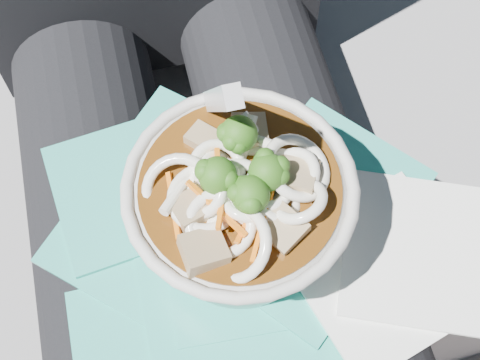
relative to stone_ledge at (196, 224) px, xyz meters
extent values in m
cube|color=slate|center=(0.00, 0.00, 0.00)|extent=(1.02, 0.54, 0.44)
cylinder|color=black|center=(-0.09, -0.15, 0.29)|extent=(0.14, 0.48, 0.14)
cylinder|color=black|center=(0.09, -0.15, 0.29)|extent=(0.14, 0.48, 0.14)
cube|color=teal|center=(0.01, -0.20, 0.36)|extent=(0.13, 0.12, 0.00)
cube|color=teal|center=(-0.02, -0.26, 0.37)|extent=(0.23, 0.23, 0.00)
cube|color=teal|center=(-0.01, -0.15, 0.37)|extent=(0.26, 0.26, 0.00)
cube|color=teal|center=(0.01, -0.20, 0.37)|extent=(0.15, 0.19, 0.00)
cube|color=teal|center=(0.02, -0.17, 0.37)|extent=(0.14, 0.18, 0.00)
cube|color=teal|center=(-0.05, -0.11, 0.37)|extent=(0.14, 0.14, 0.00)
cube|color=teal|center=(0.08, -0.17, 0.38)|extent=(0.22, 0.21, 0.00)
cube|color=white|center=(0.12, -0.23, 0.38)|extent=(0.16, 0.16, 0.00)
cube|color=white|center=(0.15, -0.23, 0.38)|extent=(0.16, 0.16, 0.00)
torus|color=silver|center=(0.02, -0.18, 0.46)|extent=(0.16, 0.16, 0.01)
cylinder|color=#4C290A|center=(0.02, -0.18, 0.46)|extent=(0.14, 0.14, 0.01)
torus|color=white|center=(0.00, -0.17, 0.47)|extent=(0.07, 0.07, 0.03)
torus|color=white|center=(0.02, -0.19, 0.47)|extent=(0.04, 0.04, 0.03)
torus|color=white|center=(0.02, -0.18, 0.47)|extent=(0.05, 0.05, 0.02)
torus|color=white|center=(0.06, -0.18, 0.47)|extent=(0.05, 0.05, 0.03)
torus|color=white|center=(0.01, -0.22, 0.47)|extent=(0.05, 0.05, 0.04)
torus|color=white|center=(0.00, -0.21, 0.47)|extent=(0.07, 0.07, 0.03)
torus|color=white|center=(0.06, -0.18, 0.48)|extent=(0.07, 0.07, 0.03)
torus|color=white|center=(0.01, -0.17, 0.47)|extent=(0.05, 0.05, 0.02)
torus|color=white|center=(0.03, -0.17, 0.47)|extent=(0.03, 0.04, 0.03)
torus|color=white|center=(0.01, -0.17, 0.47)|extent=(0.04, 0.05, 0.04)
torus|color=white|center=(0.00, -0.18, 0.48)|extent=(0.04, 0.05, 0.04)
torus|color=white|center=(-0.02, -0.18, 0.47)|extent=(0.06, 0.06, 0.04)
torus|color=white|center=(0.05, -0.20, 0.48)|extent=(0.05, 0.05, 0.03)
torus|color=white|center=(0.04, -0.19, 0.47)|extent=(0.05, 0.05, 0.03)
torus|color=white|center=(0.04, -0.19, 0.47)|extent=(0.04, 0.04, 0.02)
torus|color=white|center=(-0.01, -0.19, 0.47)|extent=(0.06, 0.06, 0.01)
torus|color=white|center=(0.05, -0.19, 0.47)|extent=(0.07, 0.07, 0.02)
cylinder|color=white|center=(0.01, -0.17, 0.47)|extent=(0.03, 0.01, 0.01)
cylinder|color=white|center=(0.04, -0.15, 0.47)|extent=(0.02, 0.03, 0.02)
cylinder|color=white|center=(0.01, -0.19, 0.47)|extent=(0.04, 0.02, 0.02)
cylinder|color=white|center=(-0.02, -0.18, 0.47)|extent=(0.03, 0.04, 0.01)
cylinder|color=white|center=(0.03, -0.15, 0.47)|extent=(0.02, 0.03, 0.02)
cylinder|color=white|center=(0.04, -0.14, 0.47)|extent=(0.02, 0.03, 0.02)
cylinder|color=#628D44|center=(0.04, -0.18, 0.47)|extent=(0.01, 0.01, 0.01)
sphere|color=#1F5212|center=(0.04, -0.18, 0.49)|extent=(0.03, 0.03, 0.03)
sphere|color=#1F5212|center=(0.04, -0.17, 0.49)|extent=(0.01, 0.01, 0.01)
sphere|color=#1F5212|center=(0.04, -0.19, 0.49)|extent=(0.01, 0.01, 0.01)
sphere|color=#1F5212|center=(0.05, -0.18, 0.49)|extent=(0.01, 0.01, 0.01)
sphere|color=#1F5212|center=(0.04, -0.17, 0.49)|extent=(0.01, 0.01, 0.01)
cylinder|color=#628D44|center=(0.03, -0.15, 0.47)|extent=(0.01, 0.01, 0.01)
sphere|color=#1F5212|center=(0.03, -0.15, 0.49)|extent=(0.03, 0.03, 0.03)
sphere|color=#1F5212|center=(0.02, -0.15, 0.49)|extent=(0.01, 0.01, 0.01)
sphere|color=#1F5212|center=(0.02, -0.15, 0.49)|extent=(0.01, 0.01, 0.01)
sphere|color=#1F5212|center=(0.02, -0.16, 0.49)|extent=(0.01, 0.01, 0.01)
sphere|color=#1F5212|center=(0.02, -0.16, 0.49)|extent=(0.01, 0.01, 0.01)
cylinder|color=#628D44|center=(0.01, -0.18, 0.47)|extent=(0.01, 0.01, 0.01)
sphere|color=#1F5212|center=(0.01, -0.18, 0.49)|extent=(0.03, 0.03, 0.03)
sphere|color=#1F5212|center=(0.00, -0.18, 0.49)|extent=(0.01, 0.01, 0.01)
sphere|color=#1F5212|center=(0.01, -0.18, 0.49)|extent=(0.01, 0.01, 0.01)
sphere|color=#1F5212|center=(0.00, -0.17, 0.49)|extent=(0.01, 0.01, 0.01)
sphere|color=#1F5212|center=(0.01, -0.18, 0.49)|extent=(0.01, 0.01, 0.01)
cylinder|color=#628D44|center=(0.02, -0.20, 0.47)|extent=(0.01, 0.01, 0.01)
sphere|color=#1F5212|center=(0.02, -0.20, 0.49)|extent=(0.03, 0.03, 0.03)
sphere|color=#1F5212|center=(0.01, -0.19, 0.49)|extent=(0.01, 0.01, 0.01)
sphere|color=#1F5212|center=(0.02, -0.20, 0.49)|extent=(0.01, 0.01, 0.01)
sphere|color=#1F5212|center=(0.02, -0.19, 0.49)|extent=(0.01, 0.01, 0.01)
sphere|color=#1F5212|center=(0.02, -0.20, 0.49)|extent=(0.01, 0.01, 0.01)
cube|color=orange|center=(0.01, -0.18, 0.47)|extent=(0.01, 0.04, 0.01)
cube|color=orange|center=(0.00, -0.20, 0.48)|extent=(0.03, 0.05, 0.01)
cube|color=orange|center=(0.02, -0.20, 0.47)|extent=(0.03, 0.04, 0.01)
cube|color=orange|center=(0.03, -0.21, 0.48)|extent=(0.03, 0.05, 0.01)
cube|color=orange|center=(-0.03, -0.18, 0.47)|extent=(0.01, 0.05, 0.00)
cube|color=orange|center=(0.01, -0.19, 0.48)|extent=(0.02, 0.05, 0.01)
cube|color=#927552|center=(0.06, -0.18, 0.47)|extent=(0.04, 0.04, 0.02)
cube|color=#927552|center=(0.04, -0.14, 0.47)|extent=(0.03, 0.03, 0.02)
cube|color=#927552|center=(0.00, -0.14, 0.47)|extent=(0.03, 0.03, 0.01)
cube|color=#927552|center=(-0.01, -0.19, 0.47)|extent=(0.03, 0.03, 0.02)
cube|color=#927552|center=(-0.01, -0.22, 0.47)|extent=(0.03, 0.03, 0.02)
cube|color=#927552|center=(0.04, -0.22, 0.47)|extent=(0.04, 0.04, 0.02)
ellipsoid|color=silver|center=(0.02, -0.19, 0.47)|extent=(0.03, 0.04, 0.01)
cube|color=silver|center=(0.02, -0.15, 0.52)|extent=(0.01, 0.08, 0.12)
camera|label=1|loc=(-0.03, -0.37, 0.87)|focal=50.00mm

